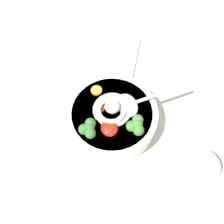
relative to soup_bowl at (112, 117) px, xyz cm
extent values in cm
cube|color=#BCB29E|center=(-2.27, -1.39, -4.92)|extent=(107.33, 107.33, 4.09)
cylinder|color=silver|center=(0.00, 0.00, -0.09)|extent=(20.24, 20.24, 5.56)
cylinder|color=gold|center=(0.00, 0.00, 0.13)|extent=(17.81, 17.81, 5.11)
torus|color=silver|center=(-0.25, 0.11, 3.27)|extent=(8.43, 8.43, 1.16)
torus|color=silver|center=(0.30, -0.25, 4.20)|extent=(9.03, 9.03, 1.05)
sphere|color=silver|center=(-0.25, 0.11, 4.78)|extent=(3.27, 3.27, 3.27)
ellipsoid|color=#B7B7BC|center=(-0.53, 3.50, 3.49)|extent=(6.60, 5.26, 1.60)
cylinder|color=#B7B7BC|center=(-1.67, 10.91, 3.49)|extent=(3.06, 14.95, 0.80)
ellipsoid|color=#B2190F|center=(3.97, -1.39, 3.58)|extent=(3.98, 3.58, 1.79)
cylinder|color=#7A9E60|center=(3.75, -5.49, 3.29)|extent=(1.14, 1.14, 1.22)
sphere|color=#2D6628|center=(3.75, -5.49, 5.02)|extent=(2.23, 2.23, 2.23)
sphere|color=#2D6628|center=(4.86, -5.49, 4.81)|extent=(2.23, 2.23, 2.23)
sphere|color=#2D6628|center=(2.73, -5.08, 4.92)|extent=(2.23, 2.23, 2.23)
sphere|color=#2D6628|center=(3.75, -6.60, 4.86)|extent=(2.23, 2.23, 2.23)
cylinder|color=#7A9E60|center=(5.13, 4.08, 3.31)|extent=(1.17, 1.17, 1.26)
sphere|color=#38752D|center=(5.13, 4.08, 5.09)|extent=(2.30, 2.30, 2.30)
sphere|color=#38752D|center=(6.28, 4.08, 4.88)|extent=(2.30, 2.30, 2.30)
sphere|color=#38752D|center=(4.08, 4.50, 4.99)|extent=(2.30, 2.30, 2.30)
sphere|color=#38752D|center=(5.13, 2.93, 4.93)|extent=(2.30, 2.30, 2.30)
cylinder|color=orange|center=(-2.77, 2.68, 2.96)|extent=(2.24, 2.24, 0.55)
cylinder|color=orange|center=(-6.00, -2.31, 2.95)|extent=(2.50, 2.50, 0.52)
cylinder|color=orange|center=(-1.43, -2.64, 2.97)|extent=(2.57, 2.57, 0.57)
cylinder|color=silver|center=(15.97, 13.62, 1.65)|extent=(6.21, 6.21, 9.04)
cube|color=white|center=(-19.58, 5.66, -2.47)|extent=(16.81, 15.21, 0.80)
camera|label=1|loc=(25.15, -5.45, 51.80)|focal=40.88mm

